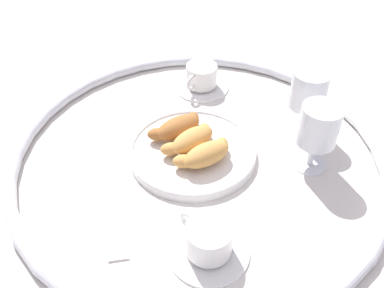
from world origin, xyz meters
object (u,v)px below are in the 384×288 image
(juice_glass_right, at_px, (319,127))
(croissant_small, at_px, (191,140))
(croissant_large, at_px, (206,154))
(croissant_extra, at_px, (178,127))
(sugar_packet, at_px, (117,246))
(pastry_plate, at_px, (192,151))
(coffee_cup_far, at_px, (201,78))
(coffee_cup_near, at_px, (208,242))
(juice_glass_left, at_px, (308,92))

(juice_glass_right, bearing_deg, croissant_small, 114.65)
(croissant_large, xyz_separation_m, juice_glass_right, (0.12, -0.17, 0.06))
(croissant_large, relative_size, croissant_extra, 0.98)
(juice_glass_right, bearing_deg, sugar_packet, 150.61)
(pastry_plate, relative_size, croissant_large, 2.12)
(croissant_small, height_order, coffee_cup_far, same)
(pastry_plate, height_order, coffee_cup_near, coffee_cup_near)
(coffee_cup_near, bearing_deg, coffee_cup_far, 31.98)
(croissant_small, xyz_separation_m, sugar_packet, (-0.26, -0.02, -0.03))
(sugar_packet, bearing_deg, croissant_small, -37.36)
(coffee_cup_far, height_order, sugar_packet, coffee_cup_far)
(croissant_extra, bearing_deg, coffee_cup_far, 17.19)
(pastry_plate, xyz_separation_m, coffee_cup_far, (0.22, 0.11, 0.02))
(croissant_large, height_order, coffee_cup_far, same)
(coffee_cup_near, relative_size, coffee_cup_far, 1.00)
(sugar_packet, bearing_deg, coffee_cup_far, -26.49)
(coffee_cup_near, distance_m, coffee_cup_far, 0.48)
(juice_glass_left, distance_m, juice_glass_right, 0.12)
(pastry_plate, relative_size, juice_glass_left, 1.87)
(juice_glass_left, bearing_deg, pastry_plate, 142.15)
(pastry_plate, distance_m, juice_glass_right, 0.25)
(croissant_large, distance_m, coffee_cup_far, 0.29)
(coffee_cup_far, xyz_separation_m, sugar_packet, (-0.48, -0.12, -0.02))
(juice_glass_left, bearing_deg, coffee_cup_near, 177.90)
(croissant_extra, bearing_deg, juice_glass_left, -48.68)
(croissant_small, height_order, juice_glass_right, juice_glass_right)
(croissant_small, height_order, sugar_packet, croissant_small)
(croissant_small, bearing_deg, pastry_plate, -107.71)
(croissant_extra, height_order, sugar_packet, croissant_extra)
(croissant_large, relative_size, juice_glass_left, 0.88)
(coffee_cup_far, bearing_deg, croissant_large, -147.71)
(juice_glass_right, bearing_deg, juice_glass_left, 28.88)
(pastry_plate, xyz_separation_m, juice_glass_left, (0.20, -0.16, 0.08))
(pastry_plate, bearing_deg, coffee_cup_far, 26.37)
(pastry_plate, relative_size, juice_glass_right, 1.87)
(coffee_cup_far, bearing_deg, coffee_cup_near, -148.02)
(croissant_extra, height_order, juice_glass_right, juice_glass_right)
(croissant_small, xyz_separation_m, coffee_cup_far, (0.22, 0.11, -0.01))
(pastry_plate, distance_m, sugar_packet, 0.26)
(croissant_extra, xyz_separation_m, juice_glass_right, (0.08, -0.26, 0.06))
(croissant_small, bearing_deg, juice_glass_left, -38.52)
(coffee_cup_far, height_order, juice_glass_right, juice_glass_right)
(coffee_cup_near, xyz_separation_m, sugar_packet, (-0.07, 0.13, -0.02))
(pastry_plate, height_order, croissant_extra, croissant_extra)
(pastry_plate, bearing_deg, coffee_cup_near, -142.04)
(pastry_plate, bearing_deg, croissant_small, 72.29)
(pastry_plate, relative_size, coffee_cup_far, 1.93)
(croissant_large, bearing_deg, coffee_cup_far, 32.29)
(croissant_small, relative_size, sugar_packet, 2.61)
(croissant_large, bearing_deg, juice_glass_right, -55.09)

